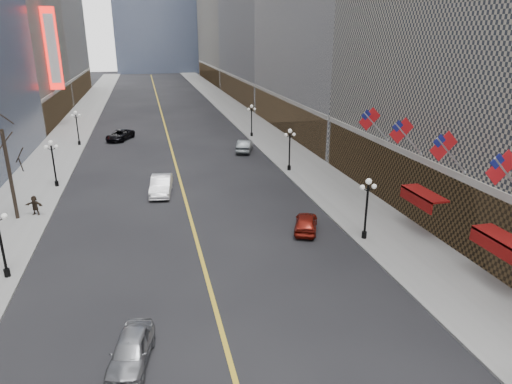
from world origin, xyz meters
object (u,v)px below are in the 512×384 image
streetlamp_east_2 (290,145)px  car_nb_far (120,135)px  car_nb_near (131,350)px  streetlamp_east_1 (367,202)px  streetlamp_west_2 (53,159)px  car_sb_far (245,146)px  car_sb_mid (306,222)px  streetlamp_west_3 (77,124)px  car_nb_mid (161,185)px  streetlamp_east_3 (252,117)px

streetlamp_east_2 → car_nb_far: 27.55m
car_nb_near → car_nb_far: bearing=104.5°
streetlamp_east_1 → streetlamp_west_2: (-23.60, 18.00, 0.00)m
streetlamp_east_2 → car_sb_far: 10.34m
streetlamp_east_1 → streetlamp_east_2: 18.00m
streetlamp_east_1 → streetlamp_west_2: size_ratio=1.00×
car_sb_mid → car_sb_far: car_sb_far is taller
streetlamp_west_2 → car_nb_near: (7.48, -27.59, -2.20)m
streetlamp_east_2 → car_nb_far: streetlamp_east_2 is taller
streetlamp_east_2 → car_nb_far: (-18.44, 20.35, -2.18)m
car_nb_near → car_sb_far: bearing=82.2°
car_nb_far → car_sb_mid: 38.82m
streetlamp_west_3 → car_nb_mid: 24.43m
streetlamp_west_2 → streetlamp_west_3: 18.00m
streetlamp_east_2 → car_nb_mid: size_ratio=0.89×
car_nb_mid → streetlamp_east_1: bearing=-37.6°
streetlamp_east_1 → streetlamp_west_3: 43.05m
car_nb_mid → car_nb_near: bearing=-88.5°
streetlamp_west_3 → car_nb_mid: streetlamp_west_3 is taller
car_nb_far → streetlamp_east_3: bearing=17.2°
streetlamp_east_2 → car_sb_far: size_ratio=0.95×
streetlamp_west_3 → car_nb_mid: (9.80, -22.28, -2.06)m
streetlamp_west_3 → car_nb_near: bearing=-80.7°
car_nb_near → car_sb_far: 39.60m
streetlamp_east_2 → car_nb_near: (-16.12, -27.59, -2.20)m
streetlamp_east_3 → streetlamp_west_3: (-23.60, 0.00, 0.00)m
streetlamp_east_3 → car_sb_mid: size_ratio=1.11×
streetlamp_east_2 → car_nb_mid: 14.60m
streetlamp_west_2 → car_sb_far: 23.02m
car_nb_mid → car_sb_mid: (10.24, -11.21, -0.15)m
streetlamp_west_3 → car_sb_mid: size_ratio=1.11×
streetlamp_west_3 → streetlamp_east_3: bearing=0.0°
car_sb_mid → car_sb_far: 25.23m
car_nb_near → streetlamp_west_3: bearing=111.1°
streetlamp_west_2 → car_nb_near: bearing=-74.8°
car_nb_near → car_nb_far: car_nb_far is taller
car_nb_near → car_nb_mid: size_ratio=0.81×
streetlamp_east_2 → car_nb_near: size_ratio=1.10×
streetlamp_west_3 → car_sb_far: size_ratio=0.95×
streetlamp_west_3 → car_nb_near: (7.48, -45.59, -2.20)m
streetlamp_east_3 → car_sb_far: (-2.84, -8.28, -2.12)m
car_nb_far → car_sb_far: size_ratio=1.09×
streetlamp_west_2 → streetlamp_east_3: bearing=37.3°
streetlamp_east_3 → car_sb_mid: (-3.56, -33.50, -2.21)m
streetlamp_east_1 → streetlamp_east_3: 36.00m
streetlamp_east_1 → streetlamp_east_2: bearing=90.0°
streetlamp_east_1 → car_nb_mid: size_ratio=0.89×
streetlamp_west_3 → car_sb_mid: 39.10m
car_nb_near → car_sb_mid: car_nb_near is taller
car_nb_near → car_nb_mid: bearing=96.1°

